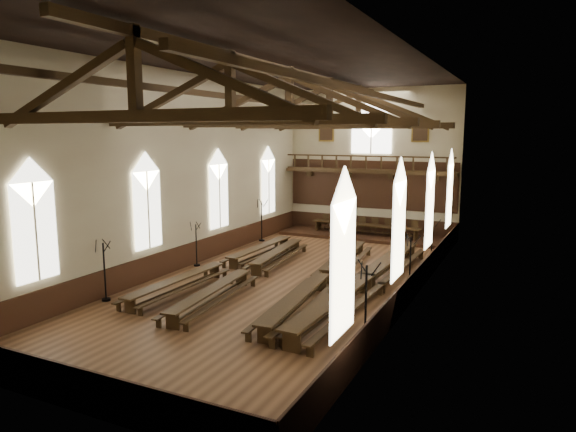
% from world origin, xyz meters
% --- Properties ---
extents(ground, '(26.00, 26.00, 0.00)m').
position_xyz_m(ground, '(0.00, 0.00, 0.00)').
color(ground, brown).
rests_on(ground, ground).
extents(room_walls, '(26.00, 26.00, 26.00)m').
position_xyz_m(room_walls, '(0.00, 0.00, 6.46)').
color(room_walls, '#BBB38D').
rests_on(room_walls, ground).
extents(wainscot_band, '(12.00, 26.00, 1.20)m').
position_xyz_m(wainscot_band, '(0.00, 0.00, 0.60)').
color(wainscot_band, '#381D10').
rests_on(wainscot_band, ground).
extents(side_windows, '(11.85, 19.80, 4.50)m').
position_xyz_m(side_windows, '(-0.00, -0.00, 3.74)').
color(side_windows, white).
rests_on(side_windows, room_walls).
extents(end_window, '(2.80, 0.12, 3.80)m').
position_xyz_m(end_window, '(0.00, 12.90, 7.22)').
color(end_window, silver).
rests_on(end_window, room_walls).
extents(minstrels_gallery, '(11.80, 1.24, 3.70)m').
position_xyz_m(minstrels_gallery, '(0.00, 12.66, 3.91)').
color(minstrels_gallery, '#362311').
rests_on(minstrels_gallery, room_walls).
extents(portraits, '(7.75, 0.09, 1.45)m').
position_xyz_m(portraits, '(0.00, 12.90, 7.10)').
color(portraits, brown).
rests_on(portraits, room_walls).
extents(roof_trusses, '(11.70, 25.70, 2.80)m').
position_xyz_m(roof_trusses, '(0.00, -0.00, 8.22)').
color(roof_trusses, '#362311').
rests_on(roof_trusses, room_walls).
extents(refectory_row_a, '(1.47, 13.74, 0.68)m').
position_xyz_m(refectory_row_a, '(-3.45, -0.35, 0.49)').
color(refectory_row_a, '#362311').
rests_on(refectory_row_a, ground).
extents(refectory_row_b, '(2.01, 13.87, 0.68)m').
position_xyz_m(refectory_row_b, '(-1.70, -0.95, 0.50)').
color(refectory_row_b, '#362311').
rests_on(refectory_row_b, ground).
extents(refectory_row_c, '(2.12, 14.38, 0.74)m').
position_xyz_m(refectory_row_c, '(1.93, -0.41, 0.54)').
color(refectory_row_c, '#362311').
rests_on(refectory_row_c, ground).
extents(refectory_row_d, '(1.93, 15.15, 0.82)m').
position_xyz_m(refectory_row_d, '(3.90, -0.24, 0.60)').
color(refectory_row_d, '#362311').
rests_on(refectory_row_d, ground).
extents(dais, '(11.40, 3.15, 0.21)m').
position_xyz_m(dais, '(0.15, 11.40, 0.10)').
color(dais, '#381D10').
rests_on(dais, ground).
extents(high_table, '(7.59, 1.41, 0.71)m').
position_xyz_m(high_table, '(0.15, 11.40, 0.81)').
color(high_table, '#362311').
rests_on(high_table, dais).
extents(high_chairs, '(6.79, 0.49, 1.05)m').
position_xyz_m(high_chairs, '(0.15, 12.15, 0.78)').
color(high_chairs, '#362311').
rests_on(high_chairs, dais).
extents(candelabrum_left_near, '(0.75, 0.80, 2.62)m').
position_xyz_m(candelabrum_left_near, '(-5.55, -6.17, 0.80)').
color(candelabrum_left_near, black).
rests_on(candelabrum_left_near, ground).
extents(candelabrum_left_mid, '(0.72, 0.68, 2.38)m').
position_xyz_m(candelabrum_left_mid, '(-5.55, 0.23, 0.72)').
color(candelabrum_left_mid, black).
rests_on(candelabrum_left_mid, ground).
extents(candelabrum_left_far, '(0.75, 0.85, 2.76)m').
position_xyz_m(candelabrum_left_far, '(-5.55, 7.38, 0.84)').
color(candelabrum_left_far, black).
rests_on(candelabrum_left_far, ground).
extents(candelabrum_right_near, '(0.84, 0.85, 2.85)m').
position_xyz_m(candelabrum_right_near, '(5.55, -5.73, 0.86)').
color(candelabrum_right_near, black).
rests_on(candelabrum_right_near, ground).
extents(candelabrum_right_mid, '(0.72, 0.78, 2.56)m').
position_xyz_m(candelabrum_right_mid, '(5.55, 0.81, 0.78)').
color(candelabrum_right_mid, black).
rests_on(candelabrum_right_mid, ground).
extents(candelabrum_right_far, '(0.71, 0.75, 2.48)m').
position_xyz_m(candelabrum_right_far, '(5.55, 5.99, 0.75)').
color(candelabrum_right_far, black).
rests_on(candelabrum_right_far, ground).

